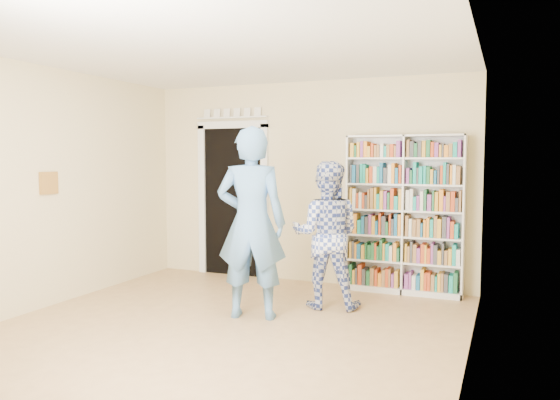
# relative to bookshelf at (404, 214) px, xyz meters

# --- Properties ---
(floor) EXTENTS (5.00, 5.00, 0.00)m
(floor) POSITION_rel_bookshelf_xyz_m (-1.35, -2.34, -0.99)
(floor) COLOR #A47B4F
(floor) RESTS_ON ground
(ceiling) EXTENTS (5.00, 5.00, 0.00)m
(ceiling) POSITION_rel_bookshelf_xyz_m (-1.35, -2.34, 1.71)
(ceiling) COLOR white
(ceiling) RESTS_ON wall_back
(wall_back) EXTENTS (4.50, 0.00, 4.50)m
(wall_back) POSITION_rel_bookshelf_xyz_m (-1.35, 0.16, 0.36)
(wall_back) COLOR beige
(wall_back) RESTS_ON floor
(wall_left) EXTENTS (0.00, 5.00, 5.00)m
(wall_left) POSITION_rel_bookshelf_xyz_m (-3.60, -2.34, 0.36)
(wall_left) COLOR beige
(wall_left) RESTS_ON floor
(wall_right) EXTENTS (0.00, 5.00, 5.00)m
(wall_right) POSITION_rel_bookshelf_xyz_m (0.90, -2.34, 0.36)
(wall_right) COLOR beige
(wall_right) RESTS_ON floor
(bookshelf) EXTENTS (1.43, 0.27, 1.96)m
(bookshelf) POSITION_rel_bookshelf_xyz_m (0.00, 0.00, 0.00)
(bookshelf) COLOR white
(bookshelf) RESTS_ON floor
(doorway) EXTENTS (1.10, 0.08, 2.43)m
(doorway) POSITION_rel_bookshelf_xyz_m (-2.45, 0.13, 0.19)
(doorway) COLOR black
(doorway) RESTS_ON floor
(wall_art) EXTENTS (0.03, 0.25, 0.25)m
(wall_art) POSITION_rel_bookshelf_xyz_m (-3.58, -2.14, 0.41)
(wall_art) COLOR brown
(wall_art) RESTS_ON wall_left
(man_blue) EXTENTS (0.83, 0.65, 2.00)m
(man_blue) POSITION_rel_bookshelf_xyz_m (-1.29, -1.67, 0.01)
(man_blue) COLOR #5485BB
(man_blue) RESTS_ON floor
(man_plaid) EXTENTS (0.91, 0.77, 1.64)m
(man_plaid) POSITION_rel_bookshelf_xyz_m (-0.69, -0.99, -0.17)
(man_plaid) COLOR #2F4190
(man_plaid) RESTS_ON floor
(paper_sheet) EXTENTS (0.21, 0.06, 0.30)m
(paper_sheet) POSITION_rel_bookshelf_xyz_m (-0.63, -1.15, 0.03)
(paper_sheet) COLOR white
(paper_sheet) RESTS_ON man_plaid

